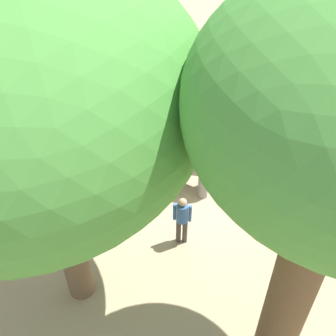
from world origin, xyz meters
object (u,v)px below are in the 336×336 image
at_px(shade_tree_main, 36,98).
at_px(wooden_bench, 328,172).
at_px(elephant, 184,158).
at_px(picnic_table_near, 152,122).
at_px(feed_bucket, 164,163).
at_px(person_handler, 182,217).

bearing_deg(shade_tree_main, wooden_bench, -50.89).
bearing_deg(elephant, picnic_table_near, -46.68).
height_order(elephant, picnic_table_near, elephant).
xyz_separation_m(shade_tree_main, wooden_bench, (5.36, -6.59, -4.92)).
bearing_deg(wooden_bench, elephant, -178.72).
bearing_deg(feed_bucket, person_handler, -160.82).
height_order(shade_tree_main, picnic_table_near, shade_tree_main).
bearing_deg(shade_tree_main, person_handler, -47.93).
bearing_deg(picnic_table_near, shade_tree_main, -73.56).
bearing_deg(picnic_table_near, elephant, -40.97).
distance_m(shade_tree_main, picnic_table_near, 8.64).
distance_m(picnic_table_near, feed_bucket, 2.17).
relative_size(picnic_table_near, feed_bucket, 5.26).
bearing_deg(elephant, shade_tree_main, 79.45).
relative_size(person_handler, feed_bucket, 4.50).
distance_m(elephant, shade_tree_main, 6.42).
xyz_separation_m(person_handler, feed_bucket, (3.22, 1.12, -0.79)).
distance_m(person_handler, feed_bucket, 3.50).
height_order(elephant, shade_tree_main, shade_tree_main).
xyz_separation_m(picnic_table_near, feed_bucket, (-1.96, -0.83, -0.43)).
distance_m(elephant, person_handler, 2.42).
relative_size(person_handler, shade_tree_main, 0.21).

